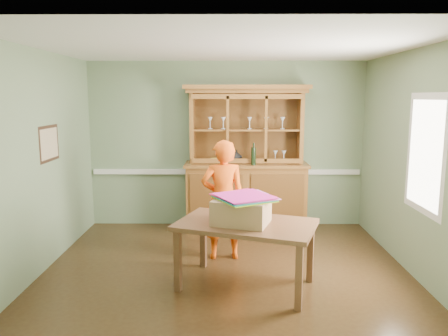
{
  "coord_description": "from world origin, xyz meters",
  "views": [
    {
      "loc": [
        0.02,
        -5.16,
        2.14
      ],
      "look_at": [
        -0.03,
        0.4,
        1.22
      ],
      "focal_mm": 35.0,
      "sensor_mm": 36.0,
      "label": 1
    }
  ],
  "objects_px": {
    "china_hutch": "(246,180)",
    "dining_table": "(246,230)",
    "person": "(223,200)",
    "cardboard_box": "(241,211)"
  },
  "relations": [
    {
      "from": "china_hutch",
      "to": "dining_table",
      "type": "height_order",
      "value": "china_hutch"
    },
    {
      "from": "china_hutch",
      "to": "dining_table",
      "type": "xyz_separation_m",
      "value": [
        -0.09,
        -2.2,
        -0.15
      ]
    },
    {
      "from": "china_hutch",
      "to": "cardboard_box",
      "type": "distance_m",
      "value": 2.24
    },
    {
      "from": "china_hutch",
      "to": "cardboard_box",
      "type": "relative_size",
      "value": 3.96
    },
    {
      "from": "cardboard_box",
      "to": "dining_table",
      "type": "bearing_deg",
      "value": 30.2
    },
    {
      "from": "china_hutch",
      "to": "person",
      "type": "height_order",
      "value": "china_hutch"
    },
    {
      "from": "dining_table",
      "to": "person",
      "type": "height_order",
      "value": "person"
    },
    {
      "from": "china_hutch",
      "to": "cardboard_box",
      "type": "xyz_separation_m",
      "value": [
        -0.15,
        -2.23,
        0.08
      ]
    },
    {
      "from": "china_hutch",
      "to": "person",
      "type": "xyz_separation_m",
      "value": [
        -0.35,
        -1.31,
        -0.02
      ]
    },
    {
      "from": "dining_table",
      "to": "person",
      "type": "distance_m",
      "value": 0.94
    }
  ]
}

